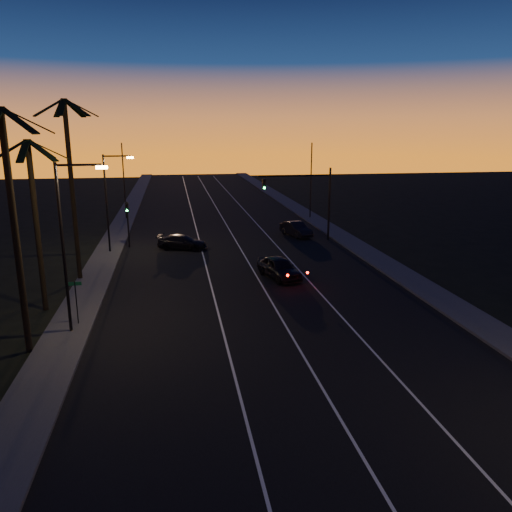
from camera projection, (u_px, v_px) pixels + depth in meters
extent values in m
cube|color=black|center=(247.00, 272.00, 37.90)|extent=(20.00, 170.00, 0.01)
cube|color=#393936|center=(95.00, 278.00, 36.09)|extent=(2.40, 170.00, 0.16)
cube|color=#393936|center=(386.00, 265.00, 39.67)|extent=(2.40, 170.00, 0.16)
cube|color=silver|center=(208.00, 274.00, 37.41)|extent=(0.12, 160.00, 0.01)
cube|color=silver|center=(254.00, 272.00, 37.97)|extent=(0.12, 160.00, 0.01)
cube|color=silver|center=(299.00, 270.00, 38.53)|extent=(0.12, 160.00, 0.01)
cylinder|color=black|center=(16.00, 237.00, 22.99)|extent=(0.32, 0.32, 11.50)
cube|color=black|center=(28.00, 120.00, 22.12)|extent=(2.18, 0.92, 1.18)
cube|color=black|center=(19.00, 121.00, 22.70)|extent=(1.25, 2.12, 1.18)
cube|color=black|center=(18.00, 120.00, 21.23)|extent=(1.95, 1.61, 1.18)
cylinder|color=black|center=(37.00, 228.00, 28.82)|extent=(0.32, 0.32, 10.00)
cube|color=black|center=(49.00, 150.00, 28.13)|extent=(2.18, 0.92, 1.18)
cube|color=black|center=(41.00, 149.00, 28.71)|extent=(1.25, 2.12, 1.18)
cube|color=black|center=(24.00, 149.00, 28.54)|extent=(1.34, 2.09, 1.18)
cube|color=black|center=(10.00, 150.00, 27.75)|extent=(2.18, 0.82, 1.18)
cube|color=black|center=(9.00, 151.00, 26.94)|extent=(1.90, 1.69, 1.18)
cube|color=black|center=(23.00, 151.00, 26.71)|extent=(0.45, 2.16, 1.18)
cube|color=black|center=(41.00, 150.00, 27.24)|extent=(1.95, 1.61, 1.18)
cylinder|color=black|center=(72.00, 193.00, 34.40)|extent=(0.32, 0.32, 12.50)
cube|color=black|center=(81.00, 108.00, 33.40)|extent=(2.18, 0.92, 1.18)
cube|color=black|center=(74.00, 108.00, 33.98)|extent=(1.25, 2.12, 1.18)
cube|color=black|center=(60.00, 108.00, 33.81)|extent=(1.34, 2.09, 1.18)
cube|color=black|center=(49.00, 108.00, 33.02)|extent=(2.18, 0.82, 1.18)
cube|color=black|center=(49.00, 107.00, 32.21)|extent=(1.90, 1.69, 1.18)
cube|color=black|center=(62.00, 107.00, 31.98)|extent=(0.45, 2.16, 1.18)
cube|color=black|center=(76.00, 107.00, 32.51)|extent=(1.95, 1.61, 1.18)
cylinder|color=black|center=(63.00, 251.00, 25.47)|extent=(0.16, 0.16, 9.00)
cylinder|color=black|center=(78.00, 165.00, 24.57)|extent=(2.20, 0.12, 0.12)
cube|color=#F9B663|center=(102.00, 167.00, 24.77)|extent=(0.55, 0.26, 0.16)
cylinder|color=black|center=(107.00, 205.00, 42.73)|extent=(0.16, 0.16, 8.50)
cylinder|color=black|center=(117.00, 156.00, 41.89)|extent=(2.20, 0.12, 0.12)
cube|color=#F9B663|center=(130.00, 158.00, 42.10)|extent=(0.55, 0.26, 0.16)
cylinder|color=black|center=(77.00, 304.00, 27.25)|extent=(0.06, 0.06, 2.60)
cube|color=#0D5129|center=(75.00, 284.00, 26.96)|extent=(0.70, 0.03, 0.20)
cylinder|color=black|center=(329.00, 204.00, 48.10)|extent=(0.20, 0.20, 7.00)
cylinder|color=black|center=(294.00, 176.00, 46.85)|extent=(7.00, 0.16, 0.16)
cube|color=black|center=(264.00, 184.00, 46.57)|extent=(0.32, 0.28, 1.00)
sphere|color=black|center=(264.00, 181.00, 46.33)|extent=(0.20, 0.20, 0.20)
sphere|color=black|center=(264.00, 184.00, 46.41)|extent=(0.20, 0.20, 0.20)
sphere|color=#14FF59|center=(264.00, 188.00, 46.49)|extent=(0.20, 0.20, 0.20)
cylinder|color=black|center=(128.00, 225.00, 45.41)|extent=(0.14, 0.14, 4.20)
cube|color=black|center=(127.00, 207.00, 45.02)|extent=(0.28, 0.25, 0.90)
sphere|color=black|center=(127.00, 204.00, 44.81)|extent=(0.18, 0.18, 0.18)
sphere|color=black|center=(127.00, 207.00, 44.87)|extent=(0.18, 0.18, 0.18)
sphere|color=#14FF59|center=(127.00, 211.00, 44.94)|extent=(0.18, 0.18, 0.18)
cylinder|color=black|center=(124.00, 182.00, 58.91)|extent=(0.14, 0.14, 9.00)
cylinder|color=black|center=(311.00, 181.00, 59.56)|extent=(0.14, 0.14, 9.00)
imported|color=black|center=(279.00, 268.00, 36.22)|extent=(2.97, 4.85, 1.54)
sphere|color=#FF0F05|center=(288.00, 275.00, 33.48)|extent=(0.18, 0.18, 0.18)
sphere|color=#FF0F05|center=(307.00, 273.00, 34.11)|extent=(0.18, 0.18, 0.18)
imported|color=black|center=(296.00, 229.00, 50.46)|extent=(2.69, 4.59, 1.43)
imported|color=black|center=(182.00, 242.00, 44.94)|extent=(4.81, 3.11, 1.30)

